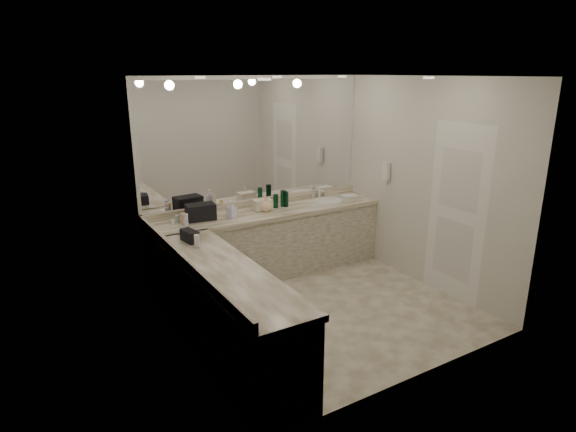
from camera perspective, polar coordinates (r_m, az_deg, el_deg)
floor at (r=5.69m, az=3.72°, el=-10.99°), size 3.20×3.20×0.00m
ceiling at (r=5.04m, az=4.29°, el=16.19°), size 3.20×3.20×0.00m
wall_back at (r=6.47m, az=-3.66°, el=4.70°), size 3.20×0.02×2.60m
wall_left at (r=4.53m, az=-12.88°, el=-0.99°), size 0.02×3.00×2.60m
wall_right at (r=6.25m, az=16.14°, el=3.65°), size 0.02×3.00×2.60m
vanity_back_base at (r=6.46m, az=-2.28°, el=-3.43°), size 3.20×0.60×0.84m
vanity_back_top at (r=6.31m, az=-2.28°, el=0.38°), size 3.20×0.64×0.06m
vanity_left_base at (r=4.70m, az=-7.45°, el=-11.66°), size 0.60×2.40×0.84m
vanity_left_top at (r=4.51m, az=-7.55°, el=-6.59°), size 0.64×2.42×0.06m
backsplash_back at (r=6.53m, az=-3.52°, el=1.67°), size 3.20×0.04×0.10m
backsplash_left at (r=4.65m, az=-12.37°, el=-5.06°), size 0.04×3.00×0.10m
mirror_back at (r=6.37m, az=-3.69°, el=8.87°), size 3.12×0.01×1.55m
mirror_left at (r=4.41m, az=-13.13°, el=4.93°), size 0.01×2.92×1.55m
sink at (r=6.80m, az=4.71°, el=1.77°), size 0.44×0.44×0.03m
faucet at (r=6.94m, az=3.72°, el=2.75°), size 0.24×0.16×0.14m
wall_phone at (r=6.69m, az=11.55°, el=5.25°), size 0.06×0.10×0.24m
door at (r=5.98m, az=19.33°, el=0.31°), size 0.02×0.82×2.10m
black_toiletry_bag at (r=5.97m, az=-10.32°, el=0.47°), size 0.36×0.25×0.20m
black_bag_spill at (r=5.24m, az=-11.58°, el=-2.30°), size 0.15×0.25×0.13m
cream_cosmetic_case at (r=6.30m, az=-3.01°, el=1.28°), size 0.25×0.17×0.14m
hand_towel at (r=6.99m, az=7.28°, el=2.32°), size 0.24×0.17×0.04m
lotion_left at (r=5.05m, az=-10.75°, el=-2.97°), size 0.06×0.06×0.13m
soap_bottle_a at (r=6.05m, az=-6.79°, el=0.87°), size 0.10×0.10×0.20m
soap_bottle_b at (r=5.99m, az=-6.71°, el=0.73°), size 0.12×0.13×0.21m
soap_bottle_c at (r=6.24m, az=-2.61°, el=1.41°), size 0.19×0.19×0.19m
green_bottle_0 at (r=6.46m, az=-0.26°, el=2.01°), size 0.07×0.07×0.20m
green_bottle_1 at (r=6.48m, az=-0.58°, el=2.11°), size 0.07×0.07×0.22m
green_bottle_2 at (r=6.40m, az=-1.47°, el=1.78°), size 0.07×0.07×0.18m
amenity_bottle_0 at (r=5.89m, az=-13.56°, el=-0.66°), size 0.05×0.05×0.06m
amenity_bottle_1 at (r=5.86m, az=-12.34°, el=-0.30°), size 0.07×0.07×0.13m
amenity_bottle_2 at (r=5.97m, az=-9.43°, el=-0.17°), size 0.04×0.04×0.06m
amenity_bottle_3 at (r=5.78m, az=-12.01°, el=-0.45°), size 0.05×0.05×0.15m
amenity_bottle_4 at (r=5.96m, az=-8.99°, el=-0.10°), size 0.05×0.05×0.08m
amenity_bottle_5 at (r=6.16m, az=-6.28°, el=0.62°), size 0.05×0.05×0.09m
amenity_bottle_6 at (r=6.04m, az=-9.73°, el=0.21°), size 0.05×0.05×0.10m
amenity_bottle_7 at (r=6.02m, az=-11.14°, el=-0.08°), size 0.04×0.04×0.07m
amenity_bottle_8 at (r=5.93m, az=-13.06°, el=-0.33°), size 0.04×0.04×0.10m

